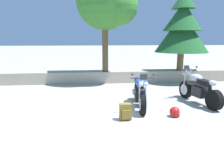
{
  "coord_description": "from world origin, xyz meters",
  "views": [
    {
      "loc": [
        -0.52,
        -5.8,
        2.12
      ],
      "look_at": [
        0.16,
        1.2,
        0.65
      ],
      "focal_mm": 35.21,
      "sensor_mm": 36.0,
      "label": 1
    }
  ],
  "objects_px": {
    "motorcycle_silver_far_right": "(199,89)",
    "leafy_tree_mid_left": "(108,2)",
    "rider_backpack": "(126,111)",
    "rider_helmet": "(175,112)",
    "motorcycle_blue_centre": "(140,92)",
    "pine_tree_mid_right": "(182,27)"
  },
  "relations": [
    {
      "from": "rider_helmet",
      "to": "motorcycle_blue_centre",
      "type": "bearing_deg",
      "value": 128.12
    },
    {
      "from": "rider_backpack",
      "to": "motorcycle_silver_far_right",
      "type": "bearing_deg",
      "value": 25.95
    },
    {
      "from": "motorcycle_silver_far_right",
      "to": "pine_tree_mid_right",
      "type": "height_order",
      "value": "pine_tree_mid_right"
    },
    {
      "from": "motorcycle_blue_centre",
      "to": "rider_backpack",
      "type": "relative_size",
      "value": 4.39
    },
    {
      "from": "rider_helmet",
      "to": "rider_backpack",
      "type": "bearing_deg",
      "value": -176.3
    },
    {
      "from": "motorcycle_blue_centre",
      "to": "rider_helmet",
      "type": "distance_m",
      "value": 1.28
    },
    {
      "from": "motorcycle_silver_far_right",
      "to": "pine_tree_mid_right",
      "type": "relative_size",
      "value": 0.55
    },
    {
      "from": "motorcycle_blue_centre",
      "to": "motorcycle_silver_far_right",
      "type": "distance_m",
      "value": 2.02
    },
    {
      "from": "rider_backpack",
      "to": "leafy_tree_mid_left",
      "type": "xyz_separation_m",
      "value": [
        -0.07,
        4.9,
        3.46
      ]
    },
    {
      "from": "motorcycle_blue_centre",
      "to": "rider_backpack",
      "type": "xyz_separation_m",
      "value": [
        -0.62,
        -1.06,
        -0.24
      ]
    },
    {
      "from": "motorcycle_blue_centre",
      "to": "rider_helmet",
      "type": "relative_size",
      "value": 7.37
    },
    {
      "from": "rider_backpack",
      "to": "pine_tree_mid_right",
      "type": "height_order",
      "value": "pine_tree_mid_right"
    },
    {
      "from": "rider_backpack",
      "to": "rider_helmet",
      "type": "distance_m",
      "value": 1.39
    },
    {
      "from": "motorcycle_silver_far_right",
      "to": "rider_helmet",
      "type": "height_order",
      "value": "motorcycle_silver_far_right"
    },
    {
      "from": "pine_tree_mid_right",
      "to": "motorcycle_blue_centre",
      "type": "bearing_deg",
      "value": -126.35
    },
    {
      "from": "motorcycle_blue_centre",
      "to": "motorcycle_silver_far_right",
      "type": "xyz_separation_m",
      "value": [
        2.01,
        0.22,
        0.0
      ]
    },
    {
      "from": "rider_backpack",
      "to": "rider_helmet",
      "type": "bearing_deg",
      "value": 3.7
    },
    {
      "from": "motorcycle_silver_far_right",
      "to": "leafy_tree_mid_left",
      "type": "height_order",
      "value": "leafy_tree_mid_left"
    },
    {
      "from": "motorcycle_silver_far_right",
      "to": "leafy_tree_mid_left",
      "type": "distance_m",
      "value": 5.54
    },
    {
      "from": "motorcycle_silver_far_right",
      "to": "rider_backpack",
      "type": "xyz_separation_m",
      "value": [
        -2.63,
        -1.28,
        -0.24
      ]
    },
    {
      "from": "rider_backpack",
      "to": "rider_helmet",
      "type": "relative_size",
      "value": 1.68
    },
    {
      "from": "rider_backpack",
      "to": "leafy_tree_mid_left",
      "type": "distance_m",
      "value": 6.0
    }
  ]
}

